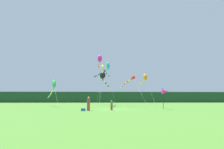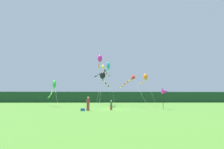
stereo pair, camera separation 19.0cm
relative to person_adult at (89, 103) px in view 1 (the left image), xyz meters
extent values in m
plane|color=#4C842D|center=(3.25, 3.24, -0.97)|extent=(120.00, 120.00, 0.00)
cube|color=#1E4228|center=(3.25, 48.24, 1.12)|extent=(108.00, 3.91, 4.17)
cylinder|color=#B23338|center=(-0.09, 0.00, -0.55)|extent=(0.17, 0.17, 0.83)
cylinder|color=#B23338|center=(0.09, 0.00, -0.55)|extent=(0.17, 0.17, 0.83)
cylinder|color=#B23338|center=(0.00, 0.00, 0.19)|extent=(0.38, 0.38, 0.66)
sphere|color=tan|center=(0.00, 0.00, 0.64)|extent=(0.24, 0.24, 0.24)
cylinder|color=#B23338|center=(2.83, 0.95, -0.66)|extent=(0.13, 0.13, 0.62)
cylinder|color=#B23338|center=(2.97, 0.95, -0.66)|extent=(0.13, 0.13, 0.62)
cylinder|color=#3F724C|center=(2.90, 0.95, -0.10)|extent=(0.28, 0.28, 0.49)
sphere|color=tan|center=(2.90, 0.95, 0.24)|extent=(0.18, 0.18, 0.18)
cube|color=#1959B2|center=(-0.61, -0.18, -0.81)|extent=(0.50, 0.39, 0.31)
cylinder|color=black|center=(10.34, 2.89, 0.56)|extent=(0.06, 0.06, 3.05)
cone|color=#E026B2|center=(10.69, 2.89, 1.53)|extent=(0.90, 0.70, 0.70)
cylinder|color=#B2B2B2|center=(0.93, 13.41, 4.10)|extent=(0.24, 2.93, 10.13)
ellipsoid|color=#E026B2|center=(0.81, 14.87, 9.16)|extent=(1.05, 1.27, 1.73)
cylinder|color=#E026B2|center=(0.79, 15.14, 8.45)|extent=(0.25, 0.61, 0.34)
cylinder|color=yellow|center=(0.72, 15.68, 8.29)|extent=(0.32, 0.63, 0.37)
cylinder|color=#E026B2|center=(0.58, 16.20, 8.14)|extent=(0.36, 0.62, 0.31)
cylinder|color=yellow|center=(0.42, 16.72, 8.02)|extent=(0.37, 0.62, 0.32)
cylinder|color=#E026B2|center=(0.38, 17.25, 7.93)|extent=(0.29, 0.60, 0.27)
cylinder|color=yellow|center=(0.42, 17.79, 7.83)|extent=(0.20, 0.59, 0.31)
cylinder|color=#E026B2|center=(0.46, 18.34, 7.74)|extent=(0.28, 0.60, 0.28)
cylinder|color=yellow|center=(0.52, 18.88, 7.64)|extent=(0.25, 0.60, 0.31)
cylinder|color=#B2B2B2|center=(8.08, 8.34, 1.92)|extent=(1.73, 4.83, 5.78)
cone|color=red|center=(7.23, 10.74, 4.80)|extent=(1.11, 1.40, 1.25)
cylinder|color=red|center=(7.09, 11.05, 4.29)|extent=(0.48, 0.76, 0.42)
cylinder|color=yellow|center=(6.76, 11.65, 4.07)|extent=(0.58, 0.73, 0.41)
cylinder|color=red|center=(6.45, 12.26, 3.87)|extent=(0.44, 0.76, 0.37)
cylinder|color=yellow|center=(6.23, 12.90, 3.73)|extent=(0.40, 0.74, 0.30)
cylinder|color=red|center=(6.01, 13.55, 3.57)|extent=(0.45, 0.77, 0.41)
cylinder|color=yellow|center=(5.80, 14.20, 3.36)|extent=(0.39, 0.77, 0.40)
cylinder|color=red|center=(5.66, 14.87, 3.15)|extent=(0.30, 0.76, 0.38)
cylinder|color=yellow|center=(5.47, 15.52, 2.97)|extent=(0.48, 0.75, 0.37)
cylinder|color=#B2B2B2|center=(3.40, 16.23, 3.50)|extent=(1.51, 1.75, 8.94)
ellipsoid|color=#1EB7CC|center=(2.66, 17.09, 7.97)|extent=(1.18, 1.19, 1.78)
cylinder|color=#1EB7CC|center=(2.42, 17.48, 7.14)|extent=(0.68, 0.93, 0.48)
cylinder|color=black|center=(1.96, 18.26, 6.90)|extent=(0.64, 0.92, 0.40)
cylinder|color=#1EB7CC|center=(1.42, 18.98, 6.70)|extent=(0.79, 0.83, 0.39)
cylinder|color=black|center=(0.75, 19.58, 6.47)|extent=(0.89, 0.74, 0.46)
cylinder|color=#1EB7CC|center=(0.19, 20.26, 6.25)|extent=(0.60, 0.93, 0.36)
cylinder|color=black|center=(-0.37, 20.94, 6.07)|extent=(0.88, 0.73, 0.39)
cylinder|color=#B2B2B2|center=(-6.30, 8.12, 1.13)|extent=(2.19, 4.51, 4.21)
ellipsoid|color=green|center=(-7.38, 10.37, 3.23)|extent=(1.25, 1.68, 1.91)
cylinder|color=green|center=(-7.53, 10.85, 2.37)|extent=(0.51, 1.07, 0.51)
cylinder|color=white|center=(-7.99, 11.72, 2.06)|extent=(0.81, 0.96, 0.50)
cylinder|color=green|center=(-8.45, 12.59, 1.83)|extent=(0.50, 1.04, 0.33)
cylinder|color=white|center=(-8.81, 13.52, 1.59)|extent=(0.63, 1.05, 0.53)
cylinder|color=green|center=(-9.27, 14.40, 1.29)|extent=(0.70, 1.01, 0.46)
cylinder|color=white|center=(-9.74, 15.28, 1.03)|extent=(0.64, 1.03, 0.44)
cylinder|color=green|center=(-10.21, 16.17, 0.81)|extent=(0.68, 1.00, 0.38)
cylinder|color=#B2B2B2|center=(0.73, 17.90, 3.83)|extent=(1.27, 4.91, 9.60)
cone|color=yellow|center=(1.35, 20.35, 8.62)|extent=(1.01, 1.29, 1.24)
cylinder|color=yellow|center=(1.47, 20.84, 8.07)|extent=(0.45, 1.08, 0.49)
cylinder|color=black|center=(1.72, 21.81, 7.76)|extent=(0.45, 1.08, 0.52)
cylinder|color=yellow|center=(2.00, 22.77, 7.50)|extent=(0.52, 1.05, 0.40)
cylinder|color=black|center=(2.25, 23.74, 7.27)|extent=(0.38, 1.07, 0.44)
cylinder|color=yellow|center=(2.54, 24.69, 7.03)|extent=(0.62, 1.04, 0.43)
cylinder|color=black|center=(2.88, 25.63, 6.83)|extent=(0.46, 1.05, 0.36)
cylinder|color=#B2B2B2|center=(11.52, 14.46, 2.20)|extent=(1.10, 3.94, 6.35)
ellipsoid|color=orange|center=(10.98, 16.42, 5.37)|extent=(1.16, 1.55, 1.73)
cylinder|color=orange|center=(10.95, 16.61, 4.70)|extent=(0.26, 0.48, 0.31)
cylinder|color=white|center=(10.92, 17.01, 4.57)|extent=(0.22, 0.47, 0.32)
cylinder|color=orange|center=(10.87, 17.41, 4.46)|extent=(0.28, 0.47, 0.29)
cylinder|color=white|center=(10.80, 17.80, 4.37)|extent=(0.27, 0.47, 0.29)
cylinder|color=orange|center=(10.67, 18.18, 4.27)|extent=(0.39, 0.49, 0.29)
cylinder|color=white|center=(10.57, 18.55, 4.18)|extent=(0.21, 0.44, 0.27)
cylinder|color=orange|center=(10.50, 18.94, 4.09)|extent=(0.35, 0.49, 0.30)
cylinder|color=white|center=(10.36, 19.32, 4.00)|extent=(0.33, 0.47, 0.26)
cylinder|color=orange|center=(10.25, 19.70, 3.93)|extent=(0.29, 0.48, 0.29)
cylinder|color=#B2B2B2|center=(1.32, 6.92, 1.78)|extent=(0.57, 1.90, 5.50)
ellipsoid|color=black|center=(1.59, 7.86, 4.53)|extent=(1.22, 1.21, 1.39)
cylinder|color=black|center=(1.61, 8.33, 3.89)|extent=(0.25, 1.00, 0.45)
cylinder|color=white|center=(1.82, 9.24, 3.65)|extent=(0.57, 0.99, 0.41)
cylinder|color=black|center=(2.10, 10.13, 3.42)|extent=(0.40, 1.01, 0.45)
cylinder|color=white|center=(2.37, 11.03, 3.21)|extent=(0.54, 0.98, 0.35)
cylinder|color=black|center=(2.59, 11.94, 3.01)|extent=(0.31, 1.01, 0.44)
cylinder|color=white|center=(2.71, 12.88, 2.76)|extent=(0.35, 1.01, 0.44)
camera|label=1|loc=(2.12, -22.00, 0.51)|focal=27.96mm
camera|label=2|loc=(2.32, -22.01, 0.51)|focal=27.96mm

